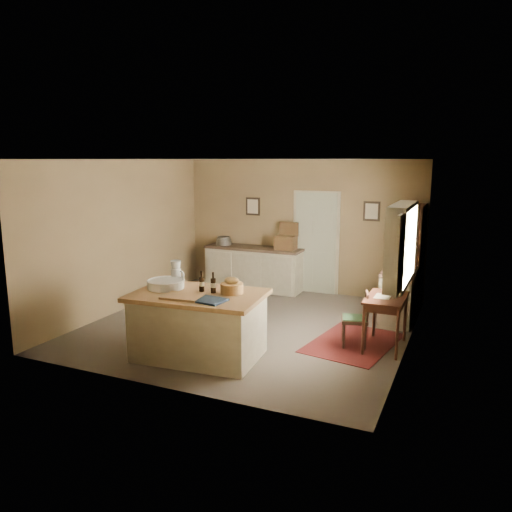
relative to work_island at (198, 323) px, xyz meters
The scene contains 16 objects.
ground 1.56m from the work_island, 85.76° to the left, with size 5.00×5.00×0.00m, color #62564B.
wall_back 4.07m from the work_island, 88.42° to the left, with size 5.00×0.10×2.70m, color #8C724C.
wall_front 1.34m from the work_island, 83.87° to the right, with size 5.00×0.10×2.70m, color #8C724C.
wall_left 2.94m from the work_island, 148.24° to the left, with size 0.10×5.00×2.70m, color #8C724C.
wall_right 3.12m from the work_island, 29.55° to the left, with size 0.10×5.00×2.70m, color #8C724C.
ceiling 2.67m from the work_island, 85.76° to the left, with size 5.00×5.00×0.00m, color silver.
door 4.02m from the work_island, 83.36° to the left, with size 0.97×0.06×2.11m, color #BABFA3.
framed_prints 4.16m from the work_island, 85.53° to the left, with size 2.82×0.02×0.38m.
window 3.03m from the work_island, 26.81° to the left, with size 0.25×1.99×1.12m.
work_island is the anchor object (origin of this frame).
sideboard 3.76m from the work_island, 102.06° to the left, with size 2.07×0.59×1.18m.
rug 2.36m from the work_island, 36.38° to the left, with size 1.10×1.60×0.01m, color #521110.
writing_desk 2.69m from the work_island, 30.69° to the left, with size 0.54×0.88×0.82m.
desk_chair 2.28m from the work_island, 33.98° to the left, with size 0.37×0.37×0.80m, color black, non-canonical shape.
right_cabinet 3.51m from the work_island, 48.86° to the left, with size 0.53×0.95×0.99m.
shelving_unit 4.29m from the work_island, 54.74° to the left, with size 0.33×0.86×1.91m.
Camera 1 is at (3.26, -7.17, 2.69)m, focal length 35.00 mm.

